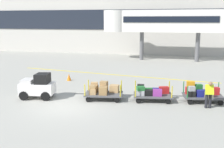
% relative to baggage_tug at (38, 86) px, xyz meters
% --- Properties ---
extents(ground_plane, '(120.00, 120.00, 0.00)m').
position_rel_baggage_tug_xyz_m(ground_plane, '(2.48, -1.22, -0.75)').
color(ground_plane, '#9E9B91').
extents(apron_lead_line, '(18.53, 2.76, 0.01)m').
position_rel_baggage_tug_xyz_m(apron_lead_line, '(2.54, 8.54, -0.75)').
color(apron_lead_line, yellow).
rests_on(apron_lead_line, ground_plane).
extents(terminal_building, '(61.46, 2.51, 8.97)m').
position_rel_baggage_tug_xyz_m(terminal_building, '(2.48, 24.76, 3.74)').
color(terminal_building, '#BCB7AD').
rests_on(terminal_building, ground_plane).
extents(jet_bridge, '(14.16, 3.00, 6.04)m').
position_rel_baggage_tug_xyz_m(jet_bridge, '(5.53, 18.77, 3.93)').
color(jet_bridge, silver).
rests_on(jet_bridge, ground_plane).
extents(baggage_tug, '(2.25, 1.53, 1.58)m').
position_rel_baggage_tug_xyz_m(baggage_tug, '(0.00, 0.00, 0.00)').
color(baggage_tug, white).
rests_on(baggage_tug, ground_plane).
extents(baggage_cart_lead, '(3.08, 1.76, 1.10)m').
position_rel_baggage_tug_xyz_m(baggage_cart_lead, '(4.04, 0.76, -0.20)').
color(baggage_cart_lead, '#4C4C4F').
rests_on(baggage_cart_lead, ground_plane).
extents(baggage_cart_middle, '(3.08, 1.76, 1.10)m').
position_rel_baggage_tug_xyz_m(baggage_cart_middle, '(6.98, 1.18, -0.25)').
color(baggage_cart_middle, '#4C4C4F').
rests_on(baggage_cart_middle, ground_plane).
extents(baggage_cart_tail, '(3.08, 1.76, 1.20)m').
position_rel_baggage_tug_xyz_m(baggage_cart_tail, '(9.91, 1.72, -0.21)').
color(baggage_cart_tail, '#4C4C4F').
rests_on(baggage_cart_tail, ground_plane).
extents(baggage_handler, '(0.47, 0.48, 1.56)m').
position_rel_baggage_tug_xyz_m(baggage_handler, '(10.23, 0.48, 0.11)').
color(baggage_handler, black).
rests_on(baggage_handler, ground_plane).
extents(safety_cone_near, '(0.36, 0.36, 0.55)m').
position_rel_baggage_tug_xyz_m(safety_cone_near, '(-0.15, 5.26, -0.48)').
color(safety_cone_near, orange).
rests_on(safety_cone_near, ground_plane).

